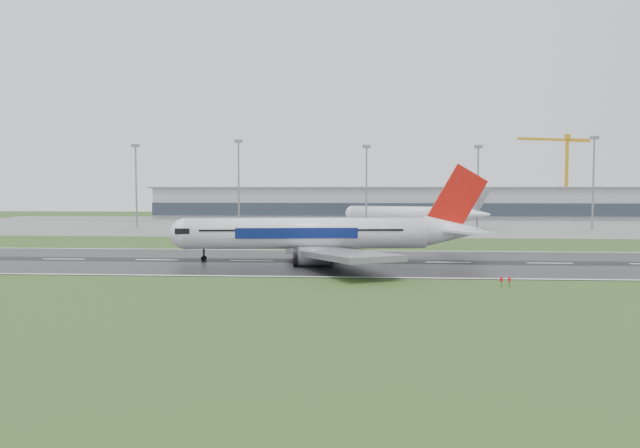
{
  "coord_description": "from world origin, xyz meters",
  "views": [
    {
      "loc": [
        -17.36,
        -121.92,
        14.91
      ],
      "look_at": [
        -26.7,
        12.0,
        7.0
      ],
      "focal_mm": 33.8,
      "sensor_mm": 36.0,
      "label": 1
    }
  ],
  "objects": [
    {
      "name": "floodmast_0",
      "position": [
        -102.42,
        100.0,
        15.22
      ],
      "size": [
        0.64,
        0.64,
        30.43
      ],
      "primitive_type": "cylinder",
      "color": "gray",
      "rests_on": "ground"
    },
    {
      "name": "floodmast_2",
      "position": [
        -15.76,
        100.0,
        14.86
      ],
      "size": [
        0.64,
        0.64,
        29.71
      ],
      "primitive_type": "cylinder",
      "color": "gray",
      "rests_on": "ground"
    },
    {
      "name": "parked_airliner",
      "position": [
        1.72,
        108.25,
        8.34
      ],
      "size": [
        69.69,
        67.18,
        16.51
      ],
      "primitive_type": null,
      "rotation": [
        0.0,
        0.0,
        -0.31
      ],
      "color": "silver",
      "rests_on": "apron"
    },
    {
      "name": "terminal",
      "position": [
        0.0,
        185.0,
        7.5
      ],
      "size": [
        240.0,
        36.0,
        15.0
      ],
      "primitive_type": "cube",
      "color": "#9699A0",
      "rests_on": "ground"
    },
    {
      "name": "apron",
      "position": [
        0.0,
        125.0,
        0.04
      ],
      "size": [
        400.0,
        130.0,
        0.08
      ],
      "primitive_type": "cube",
      "color": "slate",
      "rests_on": "ground"
    },
    {
      "name": "runway",
      "position": [
        0.0,
        0.0,
        0.05
      ],
      "size": [
        400.0,
        45.0,
        0.1
      ],
      "primitive_type": "cube",
      "color": "black",
      "rests_on": "ground"
    },
    {
      "name": "floodmast_4",
      "position": [
        65.22,
        100.0,
        16.22
      ],
      "size": [
        0.64,
        0.64,
        32.44
      ],
      "primitive_type": "cylinder",
      "color": "gray",
      "rests_on": "ground"
    },
    {
      "name": "main_airliner",
      "position": [
        -24.12,
        1.38,
        9.63
      ],
      "size": [
        71.26,
        68.57,
        19.06
      ],
      "primitive_type": null,
      "rotation": [
        0.0,
        0.0,
        0.12
      ],
      "color": "white",
      "rests_on": "runway"
    },
    {
      "name": "floodmast_3",
      "position": [
        24.54,
        100.0,
        14.71
      ],
      "size": [
        0.64,
        0.64,
        29.43
      ],
      "primitive_type": "cylinder",
      "color": "gray",
      "rests_on": "ground"
    },
    {
      "name": "floodmast_1",
      "position": [
        -63.24,
        100.0,
        15.95
      ],
      "size": [
        0.64,
        0.64,
        31.91
      ],
      "primitive_type": "cylinder",
      "color": "gray",
      "rests_on": "ground"
    },
    {
      "name": "ground",
      "position": [
        0.0,
        0.0,
        0.0
      ],
      "size": [
        520.0,
        520.0,
        0.0
      ],
      "primitive_type": "plane",
      "color": "#2B4A1B",
      "rests_on": "ground"
    },
    {
      "name": "tower_crane",
      "position": [
        88.8,
        200.0,
        21.56
      ],
      "size": [
        41.65,
        17.5,
        43.12
      ],
      "primitive_type": null,
      "rotation": [
        0.0,
        0.0,
        0.36
      ],
      "color": "#C99015",
      "rests_on": "ground"
    }
  ]
}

